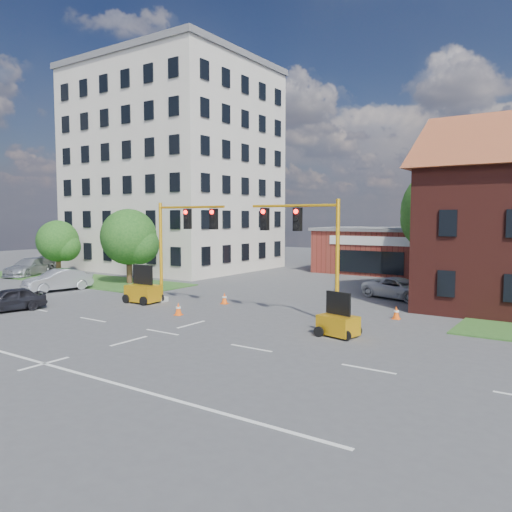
% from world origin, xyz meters
% --- Properties ---
extents(ground, '(120.00, 120.00, 0.00)m').
position_xyz_m(ground, '(0.00, 0.00, 0.00)').
color(ground, '#444447').
rests_on(ground, ground).
extents(grass_verge_nw, '(22.00, 6.00, 0.08)m').
position_xyz_m(grass_verge_nw, '(-20.00, 10.00, 0.04)').
color(grass_verge_nw, '#2C5620').
rests_on(grass_verge_nw, ground).
extents(lane_markings, '(60.00, 36.00, 0.01)m').
position_xyz_m(lane_markings, '(0.00, -3.00, 0.01)').
color(lane_markings, silver).
rests_on(lane_markings, ground).
extents(office_block, '(18.40, 15.40, 20.60)m').
position_xyz_m(office_block, '(-20.00, 21.90, 10.31)').
color(office_block, beige).
rests_on(office_block, ground).
extents(brick_shop, '(12.40, 8.40, 4.30)m').
position_xyz_m(brick_shop, '(0.00, 29.98, 2.16)').
color(brick_shop, maroon).
rests_on(brick_shop, ground).
extents(tree_large, '(8.53, 8.13, 9.82)m').
position_xyz_m(tree_large, '(6.91, 27.08, 5.51)').
color(tree_large, '#3C2A16').
rests_on(tree_large, ground).
extents(tree_nw_front, '(4.62, 4.40, 5.96)m').
position_xyz_m(tree_nw_front, '(-13.78, 10.58, 3.59)').
color(tree_nw_front, '#3C2A16').
rests_on(tree_nw_front, ground).
extents(tree_nw_rear, '(3.94, 3.76, 5.01)m').
position_xyz_m(tree_nw_rear, '(-23.81, 11.08, 2.99)').
color(tree_nw_rear, '#3C2A16').
rests_on(tree_nw_rear, ground).
extents(signal_mast_west, '(5.30, 0.60, 6.20)m').
position_xyz_m(signal_mast_west, '(-4.36, 6.00, 3.92)').
color(signal_mast_west, gray).
rests_on(signal_mast_west, ground).
extents(signal_mast_east, '(5.30, 0.60, 6.20)m').
position_xyz_m(signal_mast_east, '(4.36, 6.00, 3.92)').
color(signal_mast_east, gray).
rests_on(signal_mast_east, ground).
extents(trailer_west, '(2.04, 1.41, 2.25)m').
position_xyz_m(trailer_west, '(-6.67, 5.08, 0.70)').
color(trailer_west, '#FFB315').
rests_on(trailer_west, ground).
extents(trailer_east, '(1.89, 1.47, 1.91)m').
position_xyz_m(trailer_east, '(7.06, 3.85, 0.60)').
color(trailer_east, '#FFB315').
rests_on(trailer_east, ground).
extents(cone_a, '(0.40, 0.40, 0.70)m').
position_xyz_m(cone_a, '(-2.14, 3.38, 0.34)').
color(cone_a, '#FF550D').
rests_on(cone_a, ground).
extents(cone_b, '(0.40, 0.40, 0.70)m').
position_xyz_m(cone_b, '(-2.22, 7.57, 0.34)').
color(cone_b, '#FF550D').
rests_on(cone_b, ground).
extents(cone_c, '(0.40, 0.40, 0.70)m').
position_xyz_m(cone_c, '(5.74, 6.65, 0.34)').
color(cone_c, '#FF550D').
rests_on(cone_c, ground).
extents(cone_d, '(0.40, 0.40, 0.70)m').
position_xyz_m(cone_d, '(8.00, 8.98, 0.34)').
color(cone_d, '#FF550D').
rests_on(cone_d, ground).
extents(pickup_white, '(5.35, 3.58, 1.36)m').
position_xyz_m(pickup_white, '(6.06, 15.46, 0.68)').
color(pickup_white, silver).
rests_on(pickup_white, ground).
extents(sedan_dark, '(2.35, 4.13, 1.33)m').
position_xyz_m(sedan_dark, '(-10.86, -1.14, 0.66)').
color(sedan_dark, black).
rests_on(sedan_dark, ground).
extents(sedan_silver_front, '(2.44, 4.94, 1.56)m').
position_xyz_m(sedan_silver_front, '(-15.50, 5.14, 0.78)').
color(sedan_silver_front, '#AAADB2').
rests_on(sedan_silver_front, ground).
extents(sedan_silver_rear, '(4.12, 5.99, 1.61)m').
position_xyz_m(sedan_silver_rear, '(-25.85, 9.34, 0.80)').
color(sedan_silver_rear, '#AAADB2').
rests_on(sedan_silver_rear, ground).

